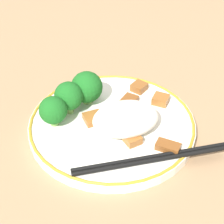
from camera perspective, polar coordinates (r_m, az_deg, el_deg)
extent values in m
plane|color=#9E7A56|center=(0.61, 0.00, -2.58)|extent=(3.00, 3.00, 0.00)
cylinder|color=white|center=(0.61, 0.00, -2.03)|extent=(0.27, 0.27, 0.02)
torus|color=#B28C26|center=(0.60, 0.00, -1.47)|extent=(0.27, 0.27, 0.00)
ellipsoid|color=white|center=(0.58, 2.09, -1.00)|extent=(0.11, 0.08, 0.04)
cylinder|color=#7FB756|center=(0.64, -3.76, 1.95)|extent=(0.02, 0.02, 0.01)
sphere|color=#19601E|center=(0.63, -3.86, 3.82)|extent=(0.05, 0.05, 0.05)
cylinder|color=#7FB756|center=(0.62, -6.46, 0.59)|extent=(0.01, 0.01, 0.01)
sphere|color=#19601E|center=(0.61, -6.63, 2.45)|extent=(0.05, 0.05, 0.05)
cylinder|color=#7FB756|center=(0.60, -8.76, -1.40)|extent=(0.01, 0.01, 0.01)
sphere|color=#19601E|center=(0.59, -8.97, 0.29)|extent=(0.04, 0.04, 0.04)
cube|color=#995B28|center=(0.65, 7.43, 1.89)|extent=(0.04, 0.04, 0.01)
cube|color=#9E6633|center=(0.61, 4.70, -0.76)|extent=(0.04, 0.04, 0.01)
cube|color=brown|center=(0.64, 2.52, 1.60)|extent=(0.04, 0.04, 0.01)
cube|color=brown|center=(0.56, 8.53, -5.23)|extent=(0.04, 0.04, 0.01)
cube|color=#995B28|center=(0.60, -2.86, -0.96)|extent=(0.03, 0.03, 0.01)
cube|color=#995B28|center=(0.57, 3.03, -4.04)|extent=(0.03, 0.03, 0.01)
cube|color=brown|center=(0.67, 4.15, 3.81)|extent=(0.03, 0.03, 0.01)
cylinder|color=black|center=(0.54, 6.13, -7.37)|extent=(0.23, 0.03, 0.01)
cylinder|color=black|center=(0.54, 5.90, -6.85)|extent=(0.23, 0.03, 0.01)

